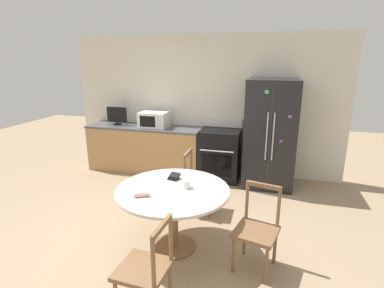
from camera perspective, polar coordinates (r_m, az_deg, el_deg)
name	(u,v)px	position (r m, az deg, el deg)	size (l,w,h in m)	color
ground_plane	(153,243)	(3.87, -7.47, -18.13)	(14.00, 14.00, 0.00)	#9E8466
back_wall	(203,105)	(5.80, 2.17, 7.40)	(5.20, 0.10, 2.60)	silver
kitchen_counter	(145,148)	(6.00, -8.85, -0.82)	(2.26, 0.64, 0.90)	#AD7F4C
refrigerator	(270,134)	(5.29, 14.67, 1.89)	(0.85, 0.78, 1.85)	black
oven_range	(220,154)	(5.54, 5.33, -1.91)	(0.72, 0.68, 1.08)	black
microwave	(154,120)	(5.75, -7.29, 4.62)	(0.53, 0.39, 0.29)	white
countertop_tv	(117,115)	(6.09, -14.12, 5.34)	(0.40, 0.16, 0.35)	black
dining_table	(173,200)	(3.46, -3.65, -10.52)	(1.28, 1.28, 0.75)	beige
dining_chair_near	(146,269)	(2.79, -8.74, -22.54)	(0.45, 0.45, 0.90)	brown
dining_chair_far	(199,183)	(4.34, 1.29, -7.47)	(0.42, 0.42, 0.90)	brown
dining_chair_right	(257,230)	(3.32, 12.22, -15.77)	(0.51, 0.51, 0.90)	brown
candle_glass	(186,185)	(3.40, -1.11, -7.77)	(0.09, 0.09, 0.09)	silver
folded_napkin	(142,195)	(3.24, -9.52, -9.47)	(0.17, 0.12, 0.05)	pink
wallet	(174,177)	(3.65, -3.42, -6.28)	(0.14, 0.15, 0.07)	black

